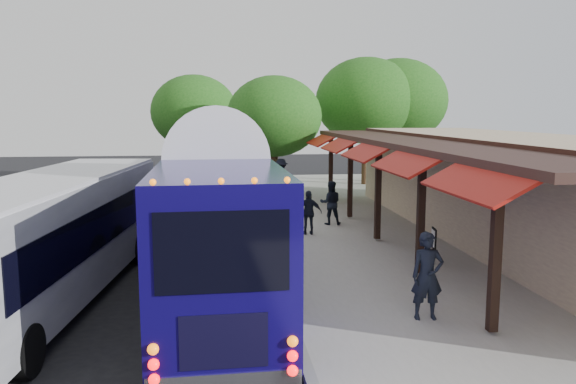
{
  "coord_description": "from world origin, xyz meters",
  "views": [
    {
      "loc": [
        -1.33,
        -13.75,
        4.38
      ],
      "look_at": [
        0.83,
        4.29,
        1.8
      ],
      "focal_mm": 35.0,
      "sensor_mm": 36.0,
      "label": 1
    }
  ],
  "objects_px": {
    "ped_d": "(281,178)",
    "city_bus": "(50,234)",
    "ped_b": "(331,203)",
    "coach_bus": "(217,214)",
    "ped_c": "(309,213)",
    "sign_board": "(434,240)",
    "ped_a": "(427,276)"
  },
  "relations": [
    {
      "from": "ped_b",
      "to": "ped_d",
      "type": "bearing_deg",
      "value": -74.79
    },
    {
      "from": "ped_d",
      "to": "sign_board",
      "type": "bearing_deg",
      "value": 127.98
    },
    {
      "from": "coach_bus",
      "to": "ped_a",
      "type": "bearing_deg",
      "value": -34.59
    },
    {
      "from": "city_bus",
      "to": "ped_a",
      "type": "relative_size",
      "value": 6.06
    },
    {
      "from": "ped_a",
      "to": "sign_board",
      "type": "distance_m",
      "value": 4.39
    },
    {
      "from": "coach_bus",
      "to": "sign_board",
      "type": "xyz_separation_m",
      "value": [
        6.0,
        1.21,
        -1.09
      ]
    },
    {
      "from": "ped_a",
      "to": "sign_board",
      "type": "bearing_deg",
      "value": 70.48
    },
    {
      "from": "ped_b",
      "to": "coach_bus",
      "type": "bearing_deg",
      "value": 65.43
    },
    {
      "from": "coach_bus",
      "to": "ped_c",
      "type": "height_order",
      "value": "coach_bus"
    },
    {
      "from": "ped_b",
      "to": "sign_board",
      "type": "height_order",
      "value": "ped_b"
    },
    {
      "from": "ped_a",
      "to": "coach_bus",
      "type": "bearing_deg",
      "value": 150.17
    },
    {
      "from": "city_bus",
      "to": "ped_d",
      "type": "distance_m",
      "value": 16.12
    },
    {
      "from": "ped_a",
      "to": "ped_d",
      "type": "height_order",
      "value": "ped_d"
    },
    {
      "from": "ped_a",
      "to": "ped_c",
      "type": "xyz_separation_m",
      "value": [
        -1.14,
        8.3,
        -0.14
      ]
    },
    {
      "from": "ped_d",
      "to": "coach_bus",
      "type": "bearing_deg",
      "value": 103.09
    },
    {
      "from": "coach_bus",
      "to": "ped_a",
      "type": "relative_size",
      "value": 6.23
    },
    {
      "from": "coach_bus",
      "to": "ped_b",
      "type": "height_order",
      "value": "coach_bus"
    },
    {
      "from": "ped_b",
      "to": "city_bus",
      "type": "bearing_deg",
      "value": 49.05
    },
    {
      "from": "ped_b",
      "to": "sign_board",
      "type": "relative_size",
      "value": 1.62
    },
    {
      "from": "ped_b",
      "to": "ped_c",
      "type": "bearing_deg",
      "value": 62.66
    },
    {
      "from": "city_bus",
      "to": "sign_board",
      "type": "bearing_deg",
      "value": 15.22
    },
    {
      "from": "ped_b",
      "to": "sign_board",
      "type": "bearing_deg",
      "value": 112.8
    },
    {
      "from": "coach_bus",
      "to": "ped_a",
      "type": "height_order",
      "value": "coach_bus"
    },
    {
      "from": "ped_b",
      "to": "ped_d",
      "type": "distance_m",
      "value": 7.18
    },
    {
      "from": "ped_d",
      "to": "ped_a",
      "type": "bearing_deg",
      "value": 119.36
    },
    {
      "from": "ped_d",
      "to": "city_bus",
      "type": "bearing_deg",
      "value": 90.02
    },
    {
      "from": "coach_bus",
      "to": "sign_board",
      "type": "distance_m",
      "value": 6.22
    },
    {
      "from": "city_bus",
      "to": "ped_b",
      "type": "xyz_separation_m",
      "value": [
        8.04,
        7.48,
        -0.63
      ]
    },
    {
      "from": "ped_c",
      "to": "sign_board",
      "type": "distance_m",
      "value": 5.14
    },
    {
      "from": "city_bus",
      "to": "ped_b",
      "type": "bearing_deg",
      "value": 49.12
    },
    {
      "from": "ped_a",
      "to": "ped_d",
      "type": "relative_size",
      "value": 0.94
    },
    {
      "from": "city_bus",
      "to": "ped_b",
      "type": "distance_m",
      "value": 11.0
    }
  ]
}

